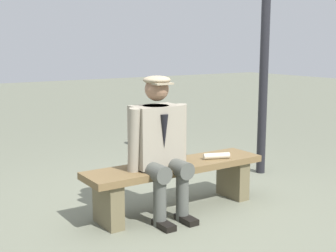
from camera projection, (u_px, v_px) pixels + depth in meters
name	position (u px, v px, depth m)	size (l,w,h in m)	color
ground_plane	(176.00, 210.00, 4.31)	(30.00, 30.00, 0.00)	#686B59
bench	(176.00, 177.00, 4.25)	(1.72, 0.42, 0.44)	brown
seated_man	(159.00, 142.00, 4.03)	(0.58, 0.55, 1.23)	gray
rolled_magazine	(217.00, 156.00, 4.39)	(0.06, 0.06, 0.25)	beige
lamp_post	(266.00, 20.00, 5.24)	(0.22, 0.22, 2.93)	black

